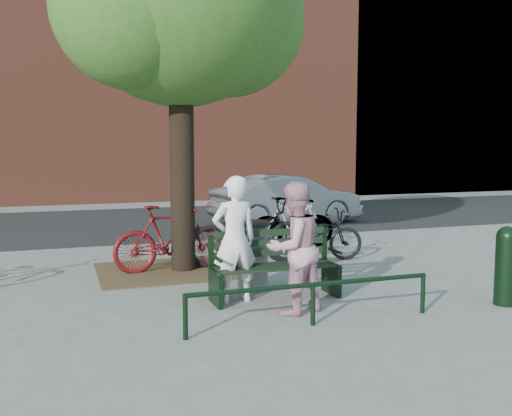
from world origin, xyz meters
name	(u,v)px	position (x,y,z in m)	size (l,w,h in m)	color
ground	(275,299)	(0.00, 0.00, 0.00)	(90.00, 90.00, 0.00)	gray
dirt_pit	(172,270)	(-1.00, 2.20, 0.01)	(2.40, 2.00, 0.02)	brown
road	(164,221)	(0.00, 8.50, 0.01)	(40.00, 7.00, 0.01)	black
townhouse_row	(132,38)	(0.17, 16.00, 6.25)	(45.00, 4.00, 14.00)	brown
park_bench	(273,263)	(0.00, 0.08, 0.48)	(1.74, 0.54, 0.97)	black
guard_railing	(313,291)	(0.00, -1.20, 0.40)	(3.06, 0.06, 0.51)	black
person_left	(234,239)	(-0.56, 0.05, 0.84)	(0.61, 0.40, 1.69)	white
person_right	(294,248)	(-0.02, -0.66, 0.82)	(0.80, 0.62, 1.64)	#C68899
bollard	(506,263)	(2.74, -1.24, 0.56)	(0.28, 0.28, 1.04)	black
litter_bin	(253,255)	(-0.12, 0.60, 0.50)	(0.49, 0.49, 1.00)	gray
bicycle_b	(169,238)	(-1.04, 2.20, 0.56)	(0.52, 1.85, 1.11)	#520B0D
bicycle_c	(250,232)	(0.39, 2.25, 0.58)	(0.76, 2.19, 1.15)	black
bicycle_d	(292,222)	(1.76, 3.58, 0.52)	(0.49, 1.73, 1.04)	gray
bicycle_e	(314,235)	(1.59, 2.20, 0.47)	(0.63, 1.80, 0.94)	black
parked_car	(287,200)	(2.97, 6.86, 0.66)	(1.40, 4.00, 1.32)	slate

